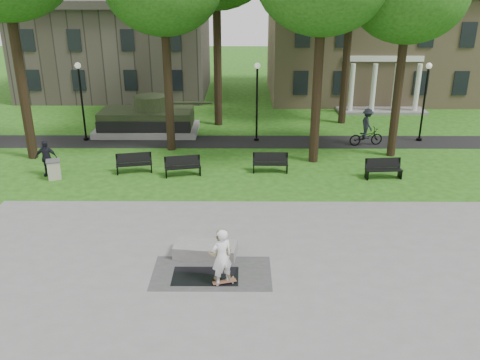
% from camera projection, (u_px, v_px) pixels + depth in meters
% --- Properties ---
extents(ground, '(120.00, 120.00, 0.00)m').
position_uv_depth(ground, '(251.00, 233.00, 19.82)').
color(ground, '#204A11').
rests_on(ground, ground).
extents(plaza, '(22.00, 16.00, 0.02)m').
position_uv_depth(plaza, '(254.00, 311.00, 15.16)').
color(plaza, gray).
rests_on(plaza, ground).
extents(footpath, '(44.00, 2.60, 0.01)m').
position_uv_depth(footpath, '(248.00, 142.00, 30.97)').
color(footpath, black).
rests_on(footpath, ground).
extents(building_right, '(17.00, 12.00, 8.60)m').
position_uv_depth(building_right, '(367.00, 42.00, 42.34)').
color(building_right, '#9E8460').
rests_on(building_right, ground).
extents(building_left, '(15.00, 10.00, 7.20)m').
position_uv_depth(building_left, '(118.00, 51.00, 43.20)').
color(building_left, '#4C443D').
rests_on(building_left, ground).
extents(lamp_left, '(0.36, 0.36, 4.73)m').
position_uv_depth(lamp_left, '(81.00, 95.00, 30.28)').
color(lamp_left, black).
rests_on(lamp_left, ground).
extents(lamp_mid, '(0.36, 0.36, 4.73)m').
position_uv_depth(lamp_mid, '(257.00, 96.00, 30.23)').
color(lamp_mid, black).
rests_on(lamp_mid, ground).
extents(lamp_right, '(0.36, 0.36, 4.73)m').
position_uv_depth(lamp_right, '(425.00, 96.00, 30.17)').
color(lamp_right, black).
rests_on(lamp_right, ground).
extents(tank_monument, '(7.45, 3.40, 2.40)m').
position_uv_depth(tank_monument, '(148.00, 120.00, 32.55)').
color(tank_monument, gray).
rests_on(tank_monument, ground).
extents(puddle, '(2.20, 1.20, 0.00)m').
position_uv_depth(puddle, '(205.00, 276.00, 16.90)').
color(puddle, black).
rests_on(puddle, plaza).
extents(concrete_block, '(2.31, 1.28, 0.45)m').
position_uv_depth(concrete_block, '(205.00, 250.00, 18.11)').
color(concrete_block, gray).
rests_on(concrete_block, plaza).
extents(skateboard, '(0.80, 0.41, 0.07)m').
position_uv_depth(skateboard, '(224.00, 282.00, 16.49)').
color(skateboard, brown).
rests_on(skateboard, plaza).
extents(skateboarder, '(0.85, 0.75, 1.94)m').
position_uv_depth(skateboarder, '(222.00, 257.00, 16.16)').
color(skateboarder, white).
rests_on(skateboarder, plaza).
extents(friend_watching, '(0.93, 0.74, 1.83)m').
position_uv_depth(friend_watching, '(221.00, 255.00, 16.41)').
color(friend_watching, tan).
rests_on(friend_watching, plaza).
extents(pedestrian_walker, '(1.11, 0.53, 1.84)m').
position_uv_depth(pedestrian_walker, '(46.00, 158.00, 25.35)').
color(pedestrian_walker, black).
rests_on(pedestrian_walker, ground).
extents(cyclist, '(2.12, 1.24, 2.22)m').
position_uv_depth(cyclist, '(367.00, 131.00, 30.02)').
color(cyclist, black).
rests_on(cyclist, ground).
extents(park_bench_0, '(1.85, 0.88, 1.00)m').
position_uv_depth(park_bench_0, '(134.00, 163.00, 25.91)').
color(park_bench_0, black).
rests_on(park_bench_0, ground).
extents(park_bench_1, '(1.85, 0.89, 1.00)m').
position_uv_depth(park_bench_1, '(183.00, 166.00, 25.50)').
color(park_bench_1, black).
rests_on(park_bench_1, ground).
extents(park_bench_2, '(1.81, 0.55, 1.00)m').
position_uv_depth(park_bench_2, '(270.00, 162.00, 25.98)').
color(park_bench_2, black).
rests_on(park_bench_2, ground).
extents(park_bench_3, '(1.83, 0.68, 1.00)m').
position_uv_depth(park_bench_3, '(383.00, 168.00, 25.16)').
color(park_bench_3, black).
rests_on(park_bench_3, ground).
extents(trash_bin, '(0.84, 0.84, 0.96)m').
position_uv_depth(trash_bin, '(54.00, 169.00, 25.10)').
color(trash_bin, '#BDB49C').
rests_on(trash_bin, ground).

